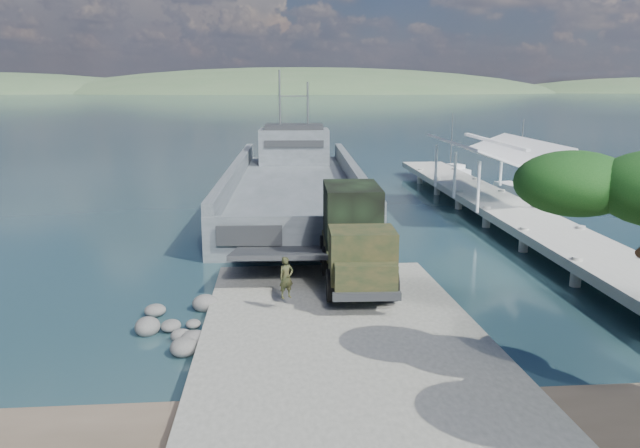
{
  "coord_description": "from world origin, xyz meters",
  "views": [
    {
      "loc": [
        -2.48,
        -22.19,
        9.12
      ],
      "look_at": [
        -0.18,
        6.0,
        2.69
      ],
      "focal_mm": 35.0,
      "sensor_mm": 36.0,
      "label": 1
    }
  ],
  "objects_px": {
    "landing_craft": "(294,193)",
    "sailboat_near": "(520,190)",
    "pier": "(496,195)",
    "sailboat_far": "(451,170)",
    "military_truck": "(355,235)",
    "soldier": "(286,287)"
  },
  "relations": [
    {
      "from": "sailboat_near",
      "to": "military_truck",
      "type": "bearing_deg",
      "value": -137.45
    },
    {
      "from": "landing_craft",
      "to": "sailboat_near",
      "type": "distance_m",
      "value": 19.33
    },
    {
      "from": "landing_craft",
      "to": "soldier",
      "type": "xyz_separation_m",
      "value": [
        -1.29,
        -23.65,
        0.42
      ]
    },
    {
      "from": "pier",
      "to": "soldier",
      "type": "height_order",
      "value": "pier"
    },
    {
      "from": "pier",
      "to": "soldier",
      "type": "xyz_separation_m",
      "value": [
        -14.91,
        -17.78,
        -0.27
      ]
    },
    {
      "from": "landing_craft",
      "to": "pier",
      "type": "bearing_deg",
      "value": -20.98
    },
    {
      "from": "landing_craft",
      "to": "sailboat_far",
      "type": "relative_size",
      "value": 5.98
    },
    {
      "from": "soldier",
      "to": "sailboat_near",
      "type": "relative_size",
      "value": 0.26
    },
    {
      "from": "pier",
      "to": "sailboat_near",
      "type": "bearing_deg",
      "value": 59.22
    },
    {
      "from": "pier",
      "to": "landing_craft",
      "type": "bearing_deg",
      "value": 156.69
    },
    {
      "from": "landing_craft",
      "to": "sailboat_near",
      "type": "height_order",
      "value": "landing_craft"
    },
    {
      "from": "soldier",
      "to": "sailboat_near",
      "type": "xyz_separation_m",
      "value": [
        20.34,
        26.89,
        -0.99
      ]
    },
    {
      "from": "sailboat_near",
      "to": "pier",
      "type": "bearing_deg",
      "value": -131.93
    },
    {
      "from": "military_truck",
      "to": "soldier",
      "type": "relative_size",
      "value": 5.27
    },
    {
      "from": "pier",
      "to": "landing_craft",
      "type": "height_order",
      "value": "landing_craft"
    },
    {
      "from": "landing_craft",
      "to": "sailboat_far",
      "type": "xyz_separation_m",
      "value": [
        16.66,
        15.24,
        -0.57
      ]
    },
    {
      "from": "soldier",
      "to": "sailboat_far",
      "type": "height_order",
      "value": "sailboat_far"
    },
    {
      "from": "pier",
      "to": "sailboat_far",
      "type": "distance_m",
      "value": 21.36
    },
    {
      "from": "pier",
      "to": "sailboat_near",
      "type": "height_order",
      "value": "sailboat_near"
    },
    {
      "from": "soldier",
      "to": "sailboat_far",
      "type": "xyz_separation_m",
      "value": [
        17.95,
        38.89,
        -0.99
      ]
    },
    {
      "from": "soldier",
      "to": "sailboat_near",
      "type": "distance_m",
      "value": 33.73
    },
    {
      "from": "military_truck",
      "to": "sailboat_near",
      "type": "height_order",
      "value": "sailboat_near"
    }
  ]
}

